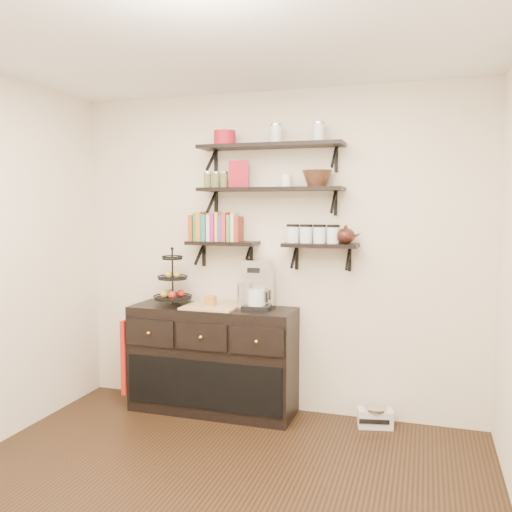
% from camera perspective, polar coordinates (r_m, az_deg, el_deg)
% --- Properties ---
extents(ceiling, '(3.50, 3.50, 0.02)m').
position_cam_1_polar(ceiling, '(3.08, -7.52, 23.24)').
color(ceiling, white).
rests_on(ceiling, back_wall).
extents(back_wall, '(3.50, 0.02, 2.70)m').
position_cam_1_polar(back_wall, '(4.60, 1.93, 0.32)').
color(back_wall, '#F0EACC').
rests_on(back_wall, ground).
extents(shelf_top, '(1.20, 0.27, 0.23)m').
position_cam_1_polar(shelf_top, '(4.48, 1.51, 11.48)').
color(shelf_top, black).
rests_on(shelf_top, back_wall).
extents(shelf_mid, '(1.20, 0.27, 0.23)m').
position_cam_1_polar(shelf_mid, '(4.45, 1.49, 7.00)').
color(shelf_mid, black).
rests_on(shelf_mid, back_wall).
extents(shelf_low_left, '(0.60, 0.25, 0.23)m').
position_cam_1_polar(shelf_low_left, '(4.61, -3.50, 1.30)').
color(shelf_low_left, black).
rests_on(shelf_low_left, back_wall).
extents(shelf_low_right, '(0.60, 0.25, 0.23)m').
position_cam_1_polar(shelf_low_right, '(4.38, 6.82, 1.06)').
color(shelf_low_right, black).
rests_on(shelf_low_right, back_wall).
extents(cookbooks, '(0.43, 0.15, 0.26)m').
position_cam_1_polar(cookbooks, '(4.62, -4.13, 3.01)').
color(cookbooks, '#A5411C').
rests_on(cookbooks, shelf_low_left).
extents(glass_canisters, '(0.43, 0.10, 0.13)m').
position_cam_1_polar(glass_canisters, '(4.39, 5.99, 2.21)').
color(glass_canisters, silver).
rests_on(glass_canisters, shelf_low_right).
extents(sideboard, '(1.40, 0.50, 0.92)m').
position_cam_1_polar(sideboard, '(4.69, -4.56, -10.76)').
color(sideboard, black).
rests_on(sideboard, floor).
extents(fruit_stand, '(0.32, 0.32, 0.48)m').
position_cam_1_polar(fruit_stand, '(4.71, -8.72, -3.12)').
color(fruit_stand, black).
rests_on(fruit_stand, sideboard).
extents(candle, '(0.08, 0.08, 0.08)m').
position_cam_1_polar(candle, '(4.58, -4.80, -4.68)').
color(candle, '#A46A25').
rests_on(candle, sideboard).
extents(coffee_maker, '(0.24, 0.23, 0.41)m').
position_cam_1_polar(coffee_maker, '(4.45, 0.24, -3.12)').
color(coffee_maker, black).
rests_on(coffee_maker, sideboard).
extents(thermal_carafe, '(0.11, 0.11, 0.22)m').
position_cam_1_polar(thermal_carafe, '(4.45, -1.29, -4.25)').
color(thermal_carafe, silver).
rests_on(thermal_carafe, sideboard).
extents(apron, '(0.04, 0.27, 0.64)m').
position_cam_1_polar(apron, '(4.92, -13.04, -10.07)').
color(apron, '#B22313').
rests_on(apron, sideboard).
extents(radio, '(0.29, 0.21, 0.16)m').
position_cam_1_polar(radio, '(4.57, 12.43, -16.25)').
color(radio, silver).
rests_on(radio, floor).
extents(recipe_box, '(0.17, 0.10, 0.22)m').
position_cam_1_polar(recipe_box, '(4.54, -1.85, 8.59)').
color(recipe_box, maroon).
rests_on(recipe_box, shelf_mid).
extents(walnut_bowl, '(0.24, 0.24, 0.13)m').
position_cam_1_polar(walnut_bowl, '(4.36, 6.44, 8.11)').
color(walnut_bowl, black).
rests_on(walnut_bowl, shelf_mid).
extents(ramekins, '(0.09, 0.09, 0.10)m').
position_cam_1_polar(ramekins, '(4.42, 3.20, 7.87)').
color(ramekins, white).
rests_on(ramekins, shelf_mid).
extents(teapot, '(0.20, 0.16, 0.15)m').
position_cam_1_polar(teapot, '(4.34, 9.42, 2.26)').
color(teapot, black).
rests_on(teapot, shelf_low_right).
extents(red_pot, '(0.18, 0.18, 0.12)m').
position_cam_1_polar(red_pot, '(4.61, -3.32, 12.29)').
color(red_pot, maroon).
rests_on(red_pot, shelf_top).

